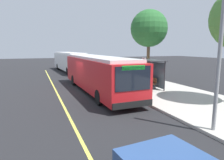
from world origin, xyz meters
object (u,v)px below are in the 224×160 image
(transit_bus_main, at_px, (97,72))
(route_sign_post, at_px, (144,71))
(pedestrian_commuter, at_px, (132,78))
(transit_bus_second, at_px, (69,61))
(waiting_bench, at_px, (150,82))

(transit_bus_main, xyz_separation_m, route_sign_post, (3.11, 2.60, 0.34))
(route_sign_post, relative_size, pedestrian_commuter, 1.66)
(transit_bus_main, xyz_separation_m, transit_bus_second, (-15.52, 0.28, -0.00))
(waiting_bench, xyz_separation_m, route_sign_post, (2.28, -1.98, 1.32))
(transit_bus_second, bearing_deg, pedestrian_commuter, 8.54)
(route_sign_post, bearing_deg, waiting_bench, 139.05)
(transit_bus_second, xyz_separation_m, route_sign_post, (18.64, 2.32, 0.34))
(waiting_bench, distance_m, route_sign_post, 3.30)
(transit_bus_main, relative_size, route_sign_post, 4.44)
(waiting_bench, relative_size, route_sign_post, 0.57)
(transit_bus_second, bearing_deg, transit_bus_main, -1.02)
(transit_bus_main, height_order, route_sign_post, same)
(transit_bus_main, xyz_separation_m, waiting_bench, (0.83, 4.57, -0.99))
(transit_bus_second, height_order, pedestrian_commuter, transit_bus_second)
(transit_bus_main, bearing_deg, transit_bus_second, 178.98)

